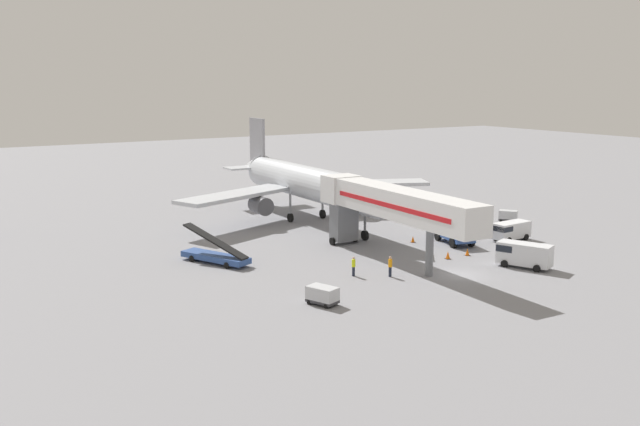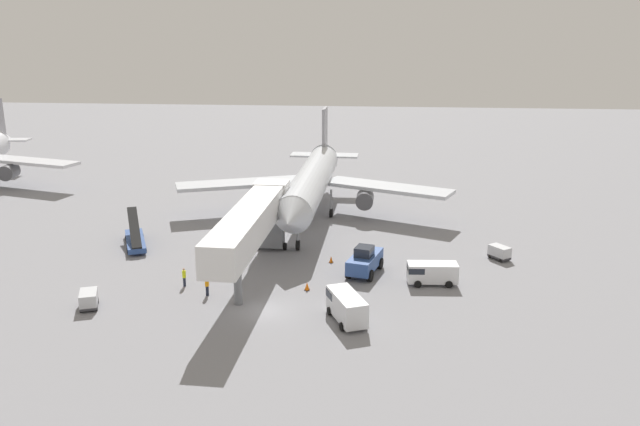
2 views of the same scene
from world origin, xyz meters
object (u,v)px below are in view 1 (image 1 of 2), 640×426
object	(u,v)px
pushback_tug	(455,232)
baggage_cart_far_center	(322,295)
ground_crew_worker_foreground	(354,266)
safety_cone_bravo	(467,252)
belt_loader_truck	(215,255)
safety_cone_charlie	(448,255)
service_van_mid_left	(523,254)
airplane_at_gate	(308,183)
jet_bridge	(388,204)
service_van_outer_left	(510,230)
ground_crew_worker_midground	(390,266)
baggage_cart_near_left	(508,215)
safety_cone_alpha	(413,239)

from	to	relation	value
pushback_tug	baggage_cart_far_center	distance (m)	25.00
ground_crew_worker_foreground	safety_cone_bravo	world-z (taller)	ground_crew_worker_foreground
pushback_tug	safety_cone_bravo	xyz separation A→B (m)	(-2.45, -4.59, -0.95)
pushback_tug	belt_loader_truck	bearing A→B (deg)	166.90
baggage_cart_far_center	safety_cone_charlie	xyz separation A→B (m)	(17.82, 5.58, -0.42)
service_van_mid_left	safety_cone_bravo	bearing A→B (deg)	102.14
airplane_at_gate	safety_cone_charlie	world-z (taller)	airplane_at_gate
jet_bridge	safety_cone_bravo	size ratio (longest dim) A/B	32.07
service_van_outer_left	ground_crew_worker_foreground	distance (m)	22.53
ground_crew_worker_foreground	baggage_cart_far_center	bearing A→B (deg)	-140.67
airplane_at_gate	ground_crew_worker_midground	xyz separation A→B (m)	(-6.55, -25.28, -3.72)
ground_crew_worker_midground	safety_cone_bravo	world-z (taller)	ground_crew_worker_midground
pushback_tug	ground_crew_worker_midground	size ratio (longest dim) A/B	3.11
belt_loader_truck	baggage_cart_near_left	bearing A→B (deg)	-0.70
pushback_tug	baggage_cart_near_left	distance (m)	14.56
baggage_cart_near_left	ground_crew_worker_midground	size ratio (longest dim) A/B	1.31
jet_bridge	service_van_outer_left	world-z (taller)	jet_bridge
safety_cone_bravo	airplane_at_gate	bearing A→B (deg)	101.25
baggage_cart_far_center	safety_cone_charlie	size ratio (longest dim) A/B	3.56
baggage_cart_far_center	ground_crew_worker_midground	distance (m)	9.87
jet_bridge	service_van_outer_left	size ratio (longest dim) A/B	4.87
airplane_at_gate	pushback_tug	bearing A→B (deg)	-69.22
airplane_at_gate	ground_crew_worker_foreground	bearing A→B (deg)	-111.44
service_van_mid_left	ground_crew_worker_midground	size ratio (longest dim) A/B	2.81
service_van_outer_left	safety_cone_alpha	size ratio (longest dim) A/B	6.85
pushback_tug	service_van_outer_left	size ratio (longest dim) A/B	1.24
jet_bridge	baggage_cart_far_center	size ratio (longest dim) A/B	8.39
jet_bridge	service_van_mid_left	xyz separation A→B (m)	(9.13, -8.70, -4.19)
service_van_outer_left	safety_cone_alpha	bearing A→B (deg)	153.29
airplane_at_gate	service_van_outer_left	distance (m)	24.79
pushback_tug	baggage_cart_far_center	bearing A→B (deg)	-155.97
jet_bridge	safety_cone_charlie	size ratio (longest dim) A/B	29.91
belt_loader_truck	safety_cone_alpha	world-z (taller)	belt_loader_truck
baggage_cart_near_left	safety_cone_bravo	world-z (taller)	baggage_cart_near_left
pushback_tug	safety_cone_bravo	distance (m)	5.28
safety_cone_charlie	airplane_at_gate	bearing A→B (deg)	95.04
service_van_outer_left	baggage_cart_far_center	bearing A→B (deg)	-164.38
service_van_outer_left	safety_cone_charlie	distance (m)	11.44
jet_bridge	belt_loader_truck	world-z (taller)	jet_bridge
service_van_outer_left	ground_crew_worker_foreground	xyz separation A→B (m)	(-22.36, -2.70, -0.23)
safety_cone_charlie	ground_crew_worker_foreground	bearing A→B (deg)	-179.07
belt_loader_truck	safety_cone_alpha	bearing A→B (deg)	-8.14
service_van_mid_left	safety_cone_alpha	distance (m)	13.50
service_van_outer_left	ground_crew_worker_foreground	bearing A→B (deg)	-173.11
ground_crew_worker_midground	ground_crew_worker_foreground	bearing A→B (deg)	144.44
service_van_mid_left	safety_cone_bravo	distance (m)	6.17
jet_bridge	ground_crew_worker_midground	size ratio (longest dim) A/B	12.20
safety_cone_charlie	service_van_mid_left	bearing A→B (deg)	-57.08
baggage_cart_near_left	ground_crew_worker_foreground	distance (m)	31.46
belt_loader_truck	baggage_cart_near_left	world-z (taller)	belt_loader_truck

